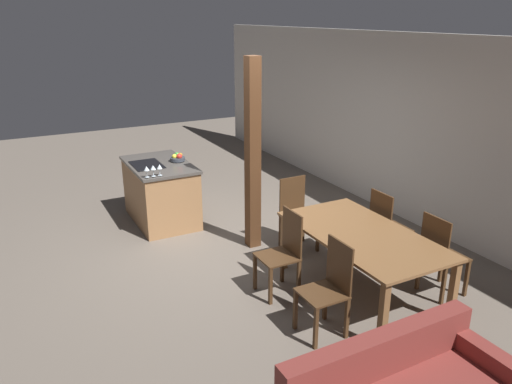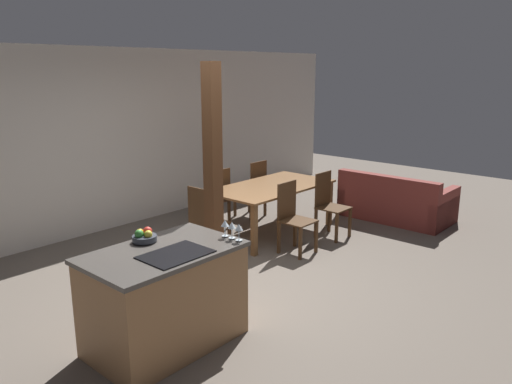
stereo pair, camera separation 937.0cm
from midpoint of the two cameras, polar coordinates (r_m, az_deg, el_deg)
name	(u,v)px [view 2 (the right image)]	position (r m, az deg, el deg)	size (l,w,h in m)	color
ground_plane	(234,285)	(4.13, -55.56, -33.33)	(16.00, 16.00, 0.00)	#665B51
wall_back	(88,143)	(6.14, -55.17, -4.57)	(11.20, 0.08, 2.70)	silver
kitchen_island	(165,298)	(4.06, -79.19, -31.64)	(1.33, 0.83, 0.90)	#9E7047
fruit_bowl	(144,236)	(3.99, -78.61, -23.54)	(0.22, 0.22, 0.12)	#383D47
wine_glass_near	(239,228)	(3.22, -75.33, -28.19)	(0.07, 0.07, 0.15)	silver
wine_glass_middle	(232,226)	(3.28, -74.58, -27.34)	(0.07, 0.07, 0.15)	silver
wine_glass_far	(225,224)	(3.35, -73.88, -26.51)	(0.07, 0.07, 0.15)	silver
dining_table	(271,191)	(4.49, -33.13, -15.32)	(1.89, 1.02, 0.72)	brown
dining_chair_near_left	(293,216)	(3.88, -36.07, -23.18)	(0.40, 0.40, 0.94)	#472D19
dining_chair_near_right	(329,204)	(4.06, -23.69, -19.76)	(0.40, 0.40, 0.94)	#472D19
dining_chair_far_left	(216,198)	(5.16, -39.89, -14.52)	(0.40, 0.40, 0.94)	#472D19
dining_chair_far_right	(253,188)	(5.29, -30.66, -12.41)	(0.40, 0.40, 0.94)	#472D19
dining_chair_head_end	(205,221)	(4.51, -50.20, -20.42)	(0.40, 0.40, 0.94)	#472D19
couch	(396,203)	(4.61, -4.17, -17.34)	(0.94, 1.70, 0.77)	maroon
timber_post	(213,173)	(3.80, -57.19, -14.97)	(0.16, 0.16, 2.47)	#4C2D19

